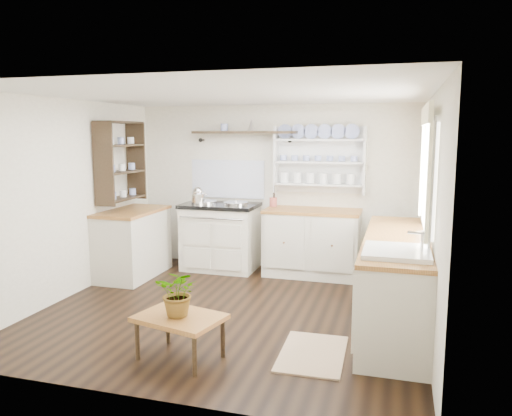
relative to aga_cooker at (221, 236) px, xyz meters
The scene contains 19 objects.
floor 1.78m from the aga_cooker, 66.04° to the right, with size 4.00×3.80×0.01m, color black.
wall_back 1.03m from the aga_cooker, 25.33° to the left, with size 4.00×0.02×2.30m, color beige.
wall_right 3.19m from the aga_cooker, 30.19° to the right, with size 0.02×3.80×2.30m, color beige.
wall_left 2.15m from the aga_cooker, 129.68° to the right, with size 0.02×3.80×2.30m, color beige.
ceiling 2.51m from the aga_cooker, 66.04° to the right, with size 4.00×3.80×0.01m, color white.
window 3.19m from the aga_cooker, 28.21° to the right, with size 0.08×1.55×1.22m.
aga_cooker is the anchor object (origin of this frame).
back_cabinets 1.30m from the aga_cooker, ahead, with size 1.27×0.63×0.90m.
right_cabinets 2.81m from the aga_cooker, 31.51° to the right, with size 0.62×2.43×0.90m.
belfast_sink 3.28m from the aga_cooker, 42.79° to the right, with size 0.55×0.60×0.45m.
left_cabinets 1.21m from the aga_cooker, 146.25° to the right, with size 0.62×1.13×0.90m.
plate_rack 1.75m from the aga_cooker, 12.30° to the left, with size 1.20×0.22×0.90m.
high_shelf 1.48m from the aga_cooker, 34.88° to the left, with size 1.50×0.29×0.16m.
left_shelving 1.71m from the aga_cooker, 149.62° to the right, with size 0.28×0.80×1.05m, color black.
kettle 0.65m from the aga_cooker, 156.85° to the right, with size 0.19×0.19×0.23m, color silver, non-canonical shape.
utensil_crock 0.89m from the aga_cooker, ahead, with size 0.10×0.10×0.12m, color #A7483D.
center_table 2.87m from the aga_cooker, 76.81° to the right, with size 0.80×0.65×0.38m.
potted_plant 2.87m from the aga_cooker, 76.81° to the right, with size 0.37×0.32×0.41m, color #3F7233.
floor_rug 3.00m from the aga_cooker, 54.30° to the right, with size 0.55×0.85×0.02m, color olive.
Camera 1 is at (1.70, -4.92, 1.91)m, focal length 35.00 mm.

